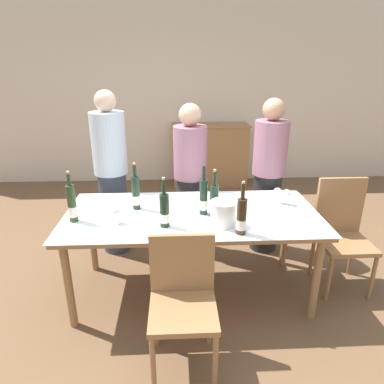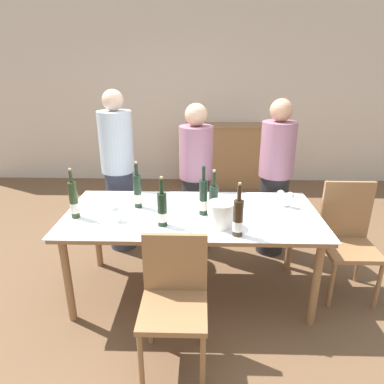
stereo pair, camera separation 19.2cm
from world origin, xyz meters
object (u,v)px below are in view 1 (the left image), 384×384
at_px(wine_bottle_4, 214,201).
at_px(wine_bottle_1, 165,211).
at_px(dining_table, 192,220).
at_px(wine_bottle_3, 72,204).
at_px(wine_glass_0, 116,212).
at_px(chair_near_front, 183,294).
at_px(wine_bottle_2, 242,217).
at_px(chair_right_end, 342,227).
at_px(wine_bottle_0, 136,193).
at_px(sideboard_cabinet, 210,155).
at_px(person_host, 112,175).
at_px(person_guest_right, 268,178).
at_px(wine_bottle_5, 204,198).
at_px(wine_glass_2, 277,192).
at_px(person_guest_left, 190,181).
at_px(wine_glass_1, 287,194).
at_px(ice_bucket, 223,213).

bearing_deg(wine_bottle_4, wine_bottle_1, -157.66).
xyz_separation_m(dining_table, wine_bottle_3, (-0.91, -0.11, 0.20)).
xyz_separation_m(wine_glass_0, chair_near_front, (0.48, -0.55, -0.33)).
distance_m(wine_bottle_2, chair_near_front, 0.66).
bearing_deg(wine_bottle_1, chair_right_end, 11.86).
bearing_deg(wine_bottle_2, wine_bottle_0, 148.50).
height_order(sideboard_cabinet, wine_bottle_0, wine_bottle_0).
xyz_separation_m(sideboard_cabinet, person_host, (-1.19, -2.04, 0.34)).
xyz_separation_m(wine_bottle_0, chair_right_end, (1.76, -0.02, -0.35)).
relative_size(person_host, person_guest_right, 1.05).
bearing_deg(chair_right_end, wine_bottle_5, -174.68).
bearing_deg(dining_table, wine_bottle_0, 166.45).
height_order(wine_bottle_0, person_host, person_host).
height_order(sideboard_cabinet, dining_table, sideboard_cabinet).
distance_m(sideboard_cabinet, dining_table, 2.85).
height_order(wine_glass_0, wine_glass_2, wine_glass_2).
xyz_separation_m(wine_bottle_4, person_guest_left, (-0.15, 0.81, -0.11)).
bearing_deg(wine_bottle_2, wine_bottle_3, 167.97).
distance_m(wine_bottle_2, person_host, 1.58).
bearing_deg(person_guest_left, wine_glass_1, -37.50).
bearing_deg(chair_near_front, wine_glass_2, 46.56).
distance_m(chair_right_end, person_guest_left, 1.46).
relative_size(wine_bottle_3, person_host, 0.24).
bearing_deg(ice_bucket, wine_glass_2, 37.19).
height_order(wine_bottle_1, wine_bottle_2, wine_bottle_2).
bearing_deg(person_guest_left, wine_bottle_1, -103.39).
relative_size(wine_bottle_0, chair_near_front, 0.45).
height_order(wine_glass_1, person_guest_right, person_guest_right).
bearing_deg(chair_right_end, wine_glass_1, 175.03).
height_order(ice_bucket, wine_glass_2, ice_bucket).
height_order(sideboard_cabinet, wine_bottle_2, wine_bottle_2).
bearing_deg(dining_table, wine_bottle_2, -48.41).
xyz_separation_m(ice_bucket, person_host, (-0.99, 1.00, -0.02)).
height_order(sideboard_cabinet, chair_right_end, sideboard_cabinet).
xyz_separation_m(dining_table, wine_glass_1, (0.81, 0.14, 0.16)).
height_order(wine_bottle_4, chair_near_front, wine_bottle_4).
height_order(sideboard_cabinet, wine_bottle_4, wine_bottle_4).
relative_size(sideboard_cabinet, wine_bottle_2, 3.08).
relative_size(sideboard_cabinet, chair_near_front, 1.38).
bearing_deg(sideboard_cabinet, wine_bottle_0, -107.98).
xyz_separation_m(ice_bucket, person_guest_right, (0.58, 0.94, -0.06)).
relative_size(wine_bottle_5, wine_glass_1, 2.94).
distance_m(wine_bottle_3, person_guest_left, 1.26).
xyz_separation_m(wine_glass_0, wine_glass_2, (1.31, 0.33, 0.01)).
xyz_separation_m(sideboard_cabinet, person_guest_left, (-0.41, -2.07, 0.28)).
bearing_deg(wine_bottle_3, chair_right_end, 5.11).
xyz_separation_m(wine_bottle_2, person_guest_left, (-0.31, 1.11, -0.11)).
xyz_separation_m(chair_right_end, person_guest_left, (-1.29, 0.65, 0.23)).
height_order(wine_glass_2, person_host, person_host).
height_order(ice_bucket, person_host, person_host).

